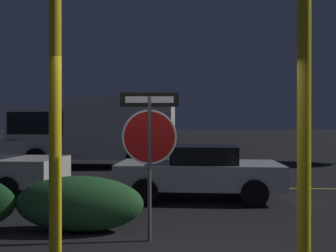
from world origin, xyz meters
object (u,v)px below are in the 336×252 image
object	(u,v)px
yellow_pole_right	(304,139)
passing_car_2	(200,171)
delivery_truck	(92,129)
yellow_pole_left	(55,127)
hedge_bush_1	(79,204)
stop_sign	(149,137)

from	to	relation	value
yellow_pole_right	passing_car_2	xyz separation A→B (m)	(-0.97, 4.94, -0.97)
delivery_truck	yellow_pole_left	bearing A→B (deg)	-165.29
yellow_pole_left	delivery_truck	bearing A→B (deg)	102.74
yellow_pole_right	hedge_bush_1	bearing A→B (deg)	146.46
stop_sign	delivery_truck	distance (m)	10.68
hedge_bush_1	passing_car_2	xyz separation A→B (m)	(2.10, 2.91, 0.20)
stop_sign	delivery_truck	xyz separation A→B (m)	(-3.51, 10.09, -0.03)
stop_sign	yellow_pole_left	size ratio (longest dim) A/B	0.65
yellow_pole_right	stop_sign	bearing A→B (deg)	139.34
passing_car_2	delivery_truck	bearing A→B (deg)	34.51
yellow_pole_right	hedge_bush_1	xyz separation A→B (m)	(-3.07, 2.03, -1.17)
yellow_pole_left	yellow_pole_right	size ratio (longest dim) A/B	1.08
hedge_bush_1	delivery_truck	world-z (taller)	delivery_truck
yellow_pole_left	delivery_truck	distance (m)	12.25
stop_sign	yellow_pole_right	world-z (taller)	yellow_pole_right
hedge_bush_1	passing_car_2	bearing A→B (deg)	54.14
yellow_pole_left	yellow_pole_right	bearing A→B (deg)	5.85
stop_sign	yellow_pole_right	distance (m)	2.43
yellow_pole_right	passing_car_2	distance (m)	5.13
stop_sign	passing_car_2	distance (m)	3.60
yellow_pole_right	hedge_bush_1	size ratio (longest dim) A/B	1.51
stop_sign	hedge_bush_1	xyz separation A→B (m)	(-1.22, 0.45, -1.14)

